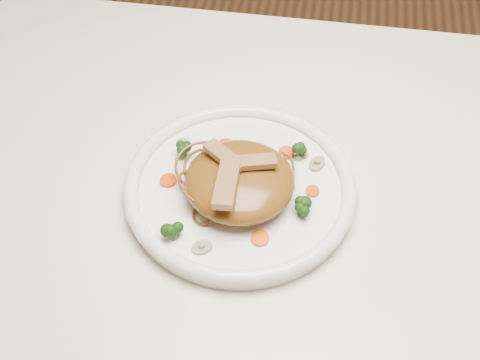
# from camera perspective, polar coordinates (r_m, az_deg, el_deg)

# --- Properties ---
(table) EXTENTS (1.20, 0.80, 0.75)m
(table) POSITION_cam_1_polar(r_m,az_deg,el_deg) (0.94, 6.18, -5.30)
(table) COLOR silver
(table) RESTS_ON ground
(plate) EXTENTS (0.34, 0.34, 0.02)m
(plate) POSITION_cam_1_polar(r_m,az_deg,el_deg) (0.85, 0.00, -0.98)
(plate) COLOR white
(plate) RESTS_ON table
(noodle_mound) EXTENTS (0.18, 0.18, 0.05)m
(noodle_mound) POSITION_cam_1_polar(r_m,az_deg,el_deg) (0.82, -0.03, -0.08)
(noodle_mound) COLOR brown
(noodle_mound) RESTS_ON plate
(chicken_a) EXTENTS (0.06, 0.04, 0.01)m
(chicken_a) POSITION_cam_1_polar(r_m,az_deg,el_deg) (0.80, 1.10, 1.61)
(chicken_a) COLOR #A3724D
(chicken_a) RESTS_ON noodle_mound
(chicken_b) EXTENTS (0.06, 0.05, 0.01)m
(chicken_b) POSITION_cam_1_polar(r_m,az_deg,el_deg) (0.80, -1.40, 2.12)
(chicken_b) COLOR #A3724D
(chicken_b) RESTS_ON noodle_mound
(chicken_c) EXTENTS (0.03, 0.08, 0.01)m
(chicken_c) POSITION_cam_1_polar(r_m,az_deg,el_deg) (0.77, -1.18, -0.26)
(chicken_c) COLOR #A3724D
(chicken_c) RESTS_ON noodle_mound
(broccoli_0) EXTENTS (0.03, 0.03, 0.03)m
(broccoli_0) POSITION_cam_1_polar(r_m,az_deg,el_deg) (0.87, 5.25, 2.64)
(broccoli_0) COLOR #183A0C
(broccoli_0) RESTS_ON plate
(broccoli_1) EXTENTS (0.03, 0.03, 0.03)m
(broccoli_1) POSITION_cam_1_polar(r_m,az_deg,el_deg) (0.87, -5.16, 2.77)
(broccoli_1) COLOR #183A0C
(broccoli_1) RESTS_ON plate
(broccoli_2) EXTENTS (0.02, 0.02, 0.03)m
(broccoli_2) POSITION_cam_1_polar(r_m,az_deg,el_deg) (0.79, -6.00, -4.46)
(broccoli_2) COLOR #183A0C
(broccoli_2) RESTS_ON plate
(broccoli_3) EXTENTS (0.03, 0.03, 0.03)m
(broccoli_3) POSITION_cam_1_polar(r_m,az_deg,el_deg) (0.81, 5.72, -2.38)
(broccoli_3) COLOR #183A0C
(broccoli_3) RESTS_ON plate
(carrot_0) EXTENTS (0.02, 0.02, 0.00)m
(carrot_0) POSITION_cam_1_polar(r_m,az_deg,el_deg) (0.88, 4.15, 2.44)
(carrot_0) COLOR red
(carrot_0) RESTS_ON plate
(carrot_1) EXTENTS (0.03, 0.03, 0.00)m
(carrot_1) POSITION_cam_1_polar(r_m,az_deg,el_deg) (0.85, -6.41, -0.05)
(carrot_1) COLOR red
(carrot_1) RESTS_ON plate
(carrot_2) EXTENTS (0.02, 0.02, 0.00)m
(carrot_2) POSITION_cam_1_polar(r_m,az_deg,el_deg) (0.84, 6.48, -0.99)
(carrot_2) COLOR red
(carrot_2) RESTS_ON plate
(carrot_3) EXTENTS (0.02, 0.02, 0.00)m
(carrot_3) POSITION_cam_1_polar(r_m,az_deg,el_deg) (0.89, -1.27, 3.20)
(carrot_3) COLOR red
(carrot_3) RESTS_ON plate
(carrot_4) EXTENTS (0.03, 0.03, 0.00)m
(carrot_4) POSITION_cam_1_polar(r_m,az_deg,el_deg) (0.79, 1.80, -5.22)
(carrot_4) COLOR red
(carrot_4) RESTS_ON plate
(mushroom_0) EXTENTS (0.03, 0.03, 0.01)m
(mushroom_0) POSITION_cam_1_polar(r_m,az_deg,el_deg) (0.78, -3.42, -6.03)
(mushroom_0) COLOR tan
(mushroom_0) RESTS_ON plate
(mushroom_1) EXTENTS (0.04, 0.04, 0.01)m
(mushroom_1) POSITION_cam_1_polar(r_m,az_deg,el_deg) (0.87, 6.89, 1.43)
(mushroom_1) COLOR tan
(mushroom_1) RESTS_ON plate
(mushroom_2) EXTENTS (0.03, 0.03, 0.01)m
(mushroom_2) POSITION_cam_1_polar(r_m,az_deg,el_deg) (0.89, -5.03, 3.23)
(mushroom_2) COLOR tan
(mushroom_2) RESTS_ON plate
(mushroom_3) EXTENTS (0.03, 0.03, 0.01)m
(mushroom_3) POSITION_cam_1_polar(r_m,az_deg,el_deg) (0.88, 5.57, 2.46)
(mushroom_3) COLOR tan
(mushroom_3) RESTS_ON plate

